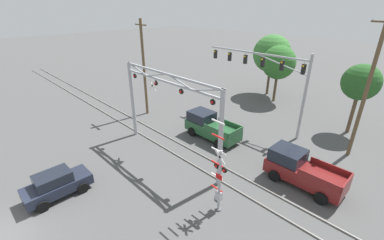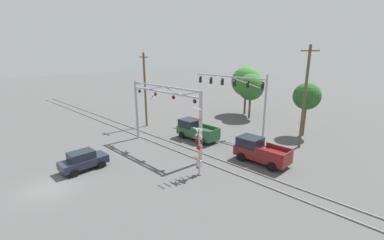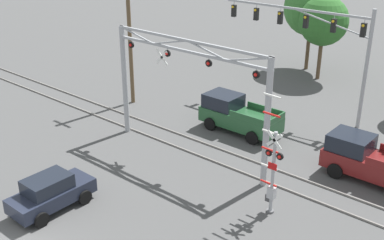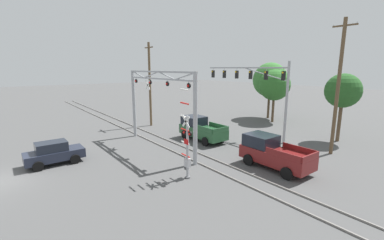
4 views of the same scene
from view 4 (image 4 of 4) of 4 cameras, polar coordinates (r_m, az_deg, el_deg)
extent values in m
plane|color=#4C4C4C|center=(20.43, -36.77, -10.93)|extent=(200.00, 200.00, 0.00)
cube|color=gray|center=(23.36, -6.49, -5.88)|extent=(80.00, 0.08, 0.10)
cube|color=gray|center=(24.09, -3.56, -5.29)|extent=(80.00, 0.08, 0.10)
cylinder|color=#9EA0A5|center=(26.92, -12.76, 3.49)|extent=(0.32, 0.32, 6.76)
cylinder|color=#9EA0A5|center=(18.31, 0.72, 0.09)|extent=(0.32, 0.32, 6.76)
cube|color=#9EA0A5|center=(22.18, -7.48, 9.10)|extent=(10.47, 0.14, 0.14)
cube|color=#9EA0A5|center=(22.17, -7.52, 10.59)|extent=(10.47, 0.14, 0.14)
cube|color=#9EA0A5|center=(25.54, -11.85, 9.91)|extent=(2.56, 0.08, 0.66)
cube|color=#9EA0A5|center=(23.28, -9.09, 9.87)|extent=(2.56, 0.08, 0.66)
cube|color=#9EA0A5|center=(21.08, -5.75, 9.80)|extent=(2.56, 0.08, 0.66)
cube|color=#9EA0A5|center=(18.97, -1.65, 9.67)|extent=(2.56, 0.08, 0.66)
cylinder|color=black|center=(26.02, -12.28, 8.48)|extent=(0.38, 0.10, 0.38)
sphere|color=red|center=(25.99, -12.42, 8.47)|extent=(0.18, 0.18, 0.18)
cylinder|color=#9EA0A5|center=(26.01, -12.31, 9.01)|extent=(0.04, 0.04, 0.10)
cylinder|color=black|center=(23.45, -9.24, 8.29)|extent=(0.38, 0.10, 0.38)
sphere|color=red|center=(23.42, -9.39, 8.28)|extent=(0.18, 0.18, 0.18)
cylinder|color=#9EA0A5|center=(23.44, -9.26, 8.88)|extent=(0.04, 0.04, 0.10)
cylinder|color=black|center=(20.97, -5.47, 8.02)|extent=(0.38, 0.10, 0.38)
sphere|color=red|center=(20.93, -5.63, 8.01)|extent=(0.18, 0.18, 0.18)
cylinder|color=#9EA0A5|center=(20.95, -5.48, 8.68)|extent=(0.04, 0.04, 0.10)
cylinder|color=black|center=(18.59, -0.71, 7.64)|extent=(0.38, 0.10, 0.38)
sphere|color=red|center=(18.55, -0.89, 7.63)|extent=(0.18, 0.18, 0.18)
cylinder|color=#9EA0A5|center=(18.58, -0.72, 8.37)|extent=(0.04, 0.04, 0.10)
cube|color=white|center=(23.72, -9.83, 7.68)|extent=(0.88, 0.03, 0.88)
cube|color=white|center=(23.72, -9.83, 7.68)|extent=(0.88, 0.03, 0.88)
cylinder|color=black|center=(23.71, -9.88, 7.67)|extent=(0.04, 0.04, 0.02)
cylinder|color=#9EA0A5|center=(16.31, -1.02, -6.16)|extent=(0.16, 0.16, 4.10)
cylinder|color=#59595B|center=(17.03, -1.00, -12.59)|extent=(0.35, 0.35, 0.10)
cube|color=white|center=(15.82, -1.36, -0.34)|extent=(0.78, 0.03, 0.78)
cube|color=white|center=(15.82, -1.36, -0.34)|extent=(0.78, 0.03, 0.78)
cylinder|color=black|center=(15.80, -1.44, -0.35)|extent=(0.04, 0.04, 0.02)
cylinder|color=black|center=(16.27, -1.62, -2.72)|extent=(0.32, 0.09, 0.32)
sphere|color=red|center=(16.24, -1.79, -2.75)|extent=(0.16, 0.16, 0.16)
cylinder|color=black|center=(15.83, -0.43, -3.12)|extent=(0.32, 0.09, 0.32)
sphere|color=red|center=(15.80, -0.60, -3.15)|extent=(0.16, 0.16, 0.16)
cube|color=#9EA0A5|center=(16.05, -1.03, -2.92)|extent=(0.64, 0.06, 0.06)
cube|color=red|center=(16.14, -1.31, -4.86)|extent=(0.44, 0.02, 0.32)
cube|color=#B2B2B7|center=(16.64, -1.01, -9.44)|extent=(0.36, 0.28, 0.56)
cylinder|color=red|center=(16.65, -1.41, -7.90)|extent=(0.85, 0.09, 0.11)
cylinder|color=white|center=(16.40, -1.48, -5.09)|extent=(0.85, 0.09, 0.11)
cylinder|color=red|center=(16.20, -1.54, -2.21)|extent=(0.85, 0.09, 0.11)
cylinder|color=white|center=(16.04, -1.61, 0.73)|extent=(0.85, 0.09, 0.11)
cylinder|color=red|center=(15.93, -1.68, 3.73)|extent=(0.85, 0.09, 0.11)
cylinder|color=white|center=(15.86, -1.75, 6.76)|extent=(0.85, 0.09, 0.11)
cube|color=#3F3F42|center=(16.90, -1.35, -10.39)|extent=(0.24, 0.12, 0.36)
cylinder|color=#9EA0A5|center=(25.18, 20.24, 3.51)|extent=(0.24, 0.24, 7.62)
cube|color=#9EA0A5|center=(28.16, 11.43, 11.31)|extent=(10.60, 0.14, 0.14)
cube|color=#9EA0A5|center=(26.49, 15.74, 9.82)|extent=(5.32, 0.08, 1.28)
cylinder|color=#9EA0A5|center=(31.54, 4.74, 11.22)|extent=(0.04, 0.04, 0.30)
cube|color=black|center=(31.55, 4.72, 10.17)|extent=(0.30, 0.26, 0.85)
sphere|color=yellow|center=(31.43, 4.50, 10.71)|extent=(0.18, 0.18, 0.18)
cylinder|color=#9EA0A5|center=(30.14, 7.23, 11.16)|extent=(0.04, 0.04, 0.30)
cube|color=black|center=(30.15, 7.20, 10.06)|extent=(0.30, 0.26, 0.85)
sphere|color=yellow|center=(30.03, 6.99, 10.63)|extent=(0.18, 0.18, 0.18)
cylinder|color=#9EA0A5|center=(28.80, 9.96, 11.07)|extent=(0.04, 0.04, 0.30)
cube|color=black|center=(28.81, 9.92, 9.92)|extent=(0.30, 0.26, 0.85)
sphere|color=yellow|center=(28.68, 9.71, 10.51)|extent=(0.18, 0.18, 0.18)
cylinder|color=#9EA0A5|center=(27.53, 12.94, 10.94)|extent=(0.04, 0.04, 0.30)
cube|color=black|center=(27.54, 12.89, 9.74)|extent=(0.30, 0.26, 0.85)
sphere|color=yellow|center=(27.41, 12.69, 10.36)|extent=(0.18, 0.18, 0.18)
cylinder|color=#9EA0A5|center=(26.34, 16.20, 10.77)|extent=(0.04, 0.04, 0.30)
cube|color=black|center=(26.35, 16.13, 9.51)|extent=(0.30, 0.26, 0.85)
sphere|color=yellow|center=(26.21, 15.95, 10.16)|extent=(0.18, 0.18, 0.18)
cylinder|color=#9EA0A5|center=(25.24, 19.76, 10.54)|extent=(0.04, 0.04, 0.30)
cube|color=black|center=(25.25, 19.67, 9.23)|extent=(0.30, 0.26, 0.85)
sphere|color=yellow|center=(25.11, 19.50, 9.91)|extent=(0.18, 0.18, 0.18)
cube|color=#23512D|center=(25.20, 2.38, -2.58)|extent=(5.20, 2.04, 0.92)
cube|color=black|center=(26.04, 0.47, -0.08)|extent=(2.16, 1.87, 0.87)
cube|color=#23512D|center=(23.55, 2.40, -1.93)|extent=(2.64, 0.08, 0.39)
cube|color=#23512D|center=(24.82, 5.87, -1.28)|extent=(2.64, 0.08, 0.39)
cube|color=#23512D|center=(23.20, 6.42, -2.20)|extent=(0.10, 1.96, 0.39)
cylinder|color=black|center=(25.94, -1.66, -3.22)|extent=(0.83, 0.24, 0.83)
cylinder|color=black|center=(27.15, 1.87, -2.54)|extent=(0.83, 0.24, 0.83)
cylinder|color=black|center=(23.49, 2.95, -4.80)|extent=(0.83, 0.24, 0.83)
cylinder|color=black|center=(24.83, 6.59, -3.96)|extent=(0.83, 0.24, 0.83)
cube|color=maroon|center=(19.16, 18.11, -7.74)|extent=(5.05, 2.04, 0.92)
cube|color=black|center=(19.63, 15.09, -4.35)|extent=(2.10, 1.87, 0.87)
cube|color=maroon|center=(17.58, 19.50, -7.30)|extent=(2.55, 0.08, 0.39)
cube|color=maroon|center=(19.19, 22.73, -5.98)|extent=(2.55, 0.08, 0.39)
cube|color=maroon|center=(17.77, 24.85, -7.52)|extent=(0.10, 1.96, 0.39)
cylinder|color=black|center=(19.41, 12.43, -8.62)|extent=(0.83, 0.24, 0.83)
cylinder|color=black|center=(20.95, 16.11, -7.29)|extent=(0.83, 0.24, 0.83)
cylinder|color=black|center=(17.71, 20.31, -11.08)|extent=(0.83, 0.24, 0.83)
cylinder|color=black|center=(19.39, 23.63, -9.36)|extent=(0.83, 0.24, 0.83)
cube|color=#1E2333|center=(21.65, -28.20, -6.85)|extent=(1.68, 3.97, 0.68)
cube|color=black|center=(21.44, -28.79, -5.19)|extent=(1.43, 2.07, 0.68)
cylinder|color=black|center=(22.74, -25.52, -6.66)|extent=(0.24, 0.70, 0.70)
cylinder|color=black|center=(21.15, -24.52, -7.90)|extent=(0.24, 0.70, 0.70)
cylinder|color=black|center=(22.44, -31.50, -7.49)|extent=(0.24, 0.70, 0.70)
cylinder|color=black|center=(20.82, -30.97, -8.83)|extent=(0.24, 0.70, 0.70)
cylinder|color=brown|center=(31.51, -9.33, 7.66)|extent=(0.28, 0.28, 9.94)
cube|color=brown|center=(31.53, -9.60, 15.61)|extent=(1.80, 0.12, 0.12)
cylinder|color=silver|center=(32.26, -10.32, 15.67)|extent=(0.08, 0.08, 0.12)
cylinder|color=silver|center=(30.82, -8.86, 15.92)|extent=(0.08, 0.08, 0.12)
cylinder|color=brown|center=(23.47, 29.67, 6.03)|extent=(0.28, 0.28, 10.74)
cube|color=brown|center=(23.62, 30.87, 17.60)|extent=(1.80, 0.12, 0.12)
cylinder|color=silver|center=(23.97, 28.99, 17.91)|extent=(0.08, 0.08, 0.12)
cylinder|color=silver|center=(23.33, 32.84, 17.74)|extent=(0.08, 0.08, 0.12)
cylinder|color=brown|center=(37.89, 16.65, 3.22)|extent=(0.32, 0.32, 3.72)
sphere|color=#387533|center=(37.58, 16.96, 8.54)|extent=(4.74, 4.74, 4.74)
cylinder|color=brown|center=(28.42, 29.91, -0.40)|extent=(0.32, 0.32, 3.78)
sphere|color=#265623|center=(28.04, 30.53, 5.64)|extent=(3.22, 3.22, 3.22)
cylinder|color=brown|center=(35.24, 17.55, 2.35)|extent=(0.32, 0.32, 3.45)
sphere|color=#2D6628|center=(34.91, 17.86, 7.40)|extent=(3.97, 3.97, 3.97)
camera|label=1|loc=(6.73, -45.77, 47.81)|focal=24.00mm
camera|label=2|loc=(6.21, -140.14, 21.67)|focal=24.00mm
camera|label=3|loc=(10.00, -112.20, 31.90)|focal=45.00mm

